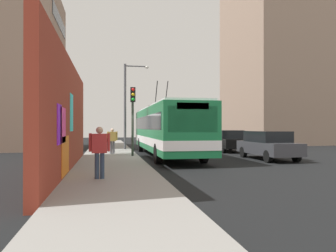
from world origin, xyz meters
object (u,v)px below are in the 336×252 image
at_px(parked_car_silver, 204,138).
at_px(pedestrian_midblock, 112,139).
at_px(parked_car_black, 227,140).
at_px(street_lamp, 128,100).
at_px(traffic_light, 133,109).
at_px(parked_car_champagne, 187,136).
at_px(pedestrian_near_wall, 100,148).
at_px(parked_car_dark_gray, 268,145).
at_px(city_bus, 166,128).

bearing_deg(parked_car_silver, pedestrian_midblock, 134.30).
relative_size(parked_car_black, street_lamp, 0.68).
relative_size(pedestrian_midblock, traffic_light, 0.40).
distance_m(parked_car_silver, parked_car_champagne, 6.04).
distance_m(parked_car_silver, pedestrian_near_wall, 20.35).
distance_m(parked_car_black, street_lamp, 8.07).
xyz_separation_m(parked_car_black, parked_car_silver, (5.94, 0.00, -0.00)).
bearing_deg(parked_car_dark_gray, street_lamp, 41.99).
xyz_separation_m(parked_car_black, traffic_light, (-4.18, 7.35, 2.00)).
relative_size(parked_car_dark_gray, traffic_light, 1.15).
xyz_separation_m(parked_car_silver, street_lamp, (-4.09, 7.23, 3.05)).
relative_size(parked_car_dark_gray, pedestrian_near_wall, 2.73).
height_order(parked_car_silver, traffic_light, traffic_light).
bearing_deg(street_lamp, parked_car_dark_gray, -138.01).
bearing_deg(parked_car_champagne, pedestrian_near_wall, 159.53).
bearing_deg(parked_car_silver, traffic_light, 144.03).
bearing_deg(parked_car_black, parked_car_champagne, 0.00).
relative_size(parked_car_silver, pedestrian_midblock, 2.82).
relative_size(pedestrian_near_wall, traffic_light, 0.42).
height_order(parked_car_dark_gray, pedestrian_near_wall, pedestrian_near_wall).
bearing_deg(parked_car_black, parked_car_silver, 0.00).
relative_size(pedestrian_near_wall, street_lamp, 0.26).
bearing_deg(pedestrian_near_wall, pedestrian_midblock, -3.27).
xyz_separation_m(city_bus, parked_car_champagne, (15.10, -5.20, -0.89)).
bearing_deg(parked_car_dark_gray, pedestrian_midblock, 65.68).
bearing_deg(parked_car_dark_gray, parked_car_silver, 0.00).
xyz_separation_m(parked_car_dark_gray, parked_car_black, (6.18, 0.00, 0.00)).
distance_m(city_bus, street_lamp, 5.79).
bearing_deg(parked_car_dark_gray, pedestrian_near_wall, 123.96).
relative_size(parked_car_dark_gray, parked_car_black, 1.04).
xyz_separation_m(parked_car_dark_gray, parked_car_champagne, (18.16, 0.00, -0.00)).
distance_m(parked_car_champagne, traffic_light, 17.87).
xyz_separation_m(parked_car_dark_gray, parked_car_silver, (12.12, 0.00, -0.00)).
bearing_deg(pedestrian_midblock, traffic_light, -148.29).
height_order(parked_car_silver, street_lamp, street_lamp).
relative_size(parked_car_champagne, pedestrian_near_wall, 2.44).
bearing_deg(pedestrian_near_wall, parked_car_champagne, -20.47).
relative_size(city_bus, parked_car_silver, 2.85).
distance_m(parked_car_champagne, pedestrian_near_wall, 25.89).
distance_m(parked_car_dark_gray, pedestrian_midblock, 9.32).
relative_size(parked_car_champagne, pedestrian_midblock, 2.57).
xyz_separation_m(city_bus, parked_car_dark_gray, (-3.06, -5.20, -0.89)).
xyz_separation_m(parked_car_dark_gray, pedestrian_near_wall, (-6.10, 9.06, 0.29)).
bearing_deg(city_bus, parked_car_black, -59.05).
height_order(city_bus, pedestrian_midblock, city_bus).
relative_size(city_bus, parked_car_dark_gray, 2.80).
xyz_separation_m(city_bus, parked_car_black, (3.12, -5.20, -0.89)).
relative_size(parked_car_silver, pedestrian_near_wall, 2.69).
bearing_deg(traffic_light, parked_car_dark_gray, -105.18).
relative_size(parked_car_dark_gray, street_lamp, 0.70).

